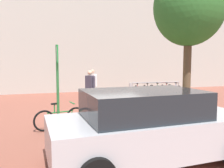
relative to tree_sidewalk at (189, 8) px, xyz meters
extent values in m
plane|color=brown|center=(-2.10, 1.91, -4.01)|extent=(60.00, 60.00, 0.00)
cube|color=#B2ADA3|center=(-2.10, 9.69, 0.99)|extent=(28.00, 1.20, 10.00)
cube|color=#336028|center=(-1.30, -0.03, -3.93)|extent=(7.00, 1.10, 0.16)
cylinder|color=brown|center=(0.00, 0.00, -2.48)|extent=(0.28, 0.28, 3.05)
ellipsoid|color=#2D6628|center=(0.00, 0.00, 0.04)|extent=(2.48, 2.48, 2.73)
cylinder|color=#2D7238|center=(-4.56, -0.03, -2.69)|extent=(0.08, 0.08, 2.64)
cube|color=#198C33|center=(-4.56, -0.03, -1.65)|extent=(0.04, 0.36, 0.52)
cube|color=white|center=(-4.56, -0.03, -1.65)|extent=(0.04, 0.30, 0.44)
torus|color=black|center=(-4.99, 0.09, -3.68)|extent=(0.66, 0.19, 0.66)
torus|color=black|center=(-3.99, 0.29, -3.68)|extent=(0.66, 0.19, 0.66)
cylinder|color=#1E7233|center=(-4.49, 0.19, -3.46)|extent=(0.83, 0.20, 0.04)
cylinder|color=#1E7233|center=(-4.39, 0.21, -3.71)|extent=(0.60, 0.15, 0.44)
cylinder|color=#1E7233|center=(-4.67, 0.15, -3.34)|extent=(0.04, 0.04, 0.28)
cube|color=black|center=(-4.67, 0.15, -3.18)|extent=(0.21, 0.12, 0.05)
cylinder|color=#1E7233|center=(-4.11, 0.26, -3.20)|extent=(0.12, 0.42, 0.04)
cylinder|color=#99999E|center=(0.50, 6.29, -3.61)|extent=(0.06, 0.06, 0.80)
cylinder|color=#99999E|center=(3.63, 5.98, -3.61)|extent=(0.06, 0.06, 0.80)
cylinder|color=#99999E|center=(2.06, 6.13, -3.21)|extent=(3.14, 0.37, 0.06)
torus|color=black|center=(0.68, 5.85, -3.71)|extent=(0.22, 0.60, 0.61)
torus|color=black|center=(0.94, 6.75, -3.71)|extent=(0.22, 0.60, 0.61)
cylinder|color=red|center=(0.81, 6.30, -3.50)|extent=(0.24, 0.75, 0.03)
cylinder|color=red|center=(0.84, 6.39, -3.74)|extent=(0.18, 0.54, 0.40)
cylinder|color=red|center=(0.77, 6.14, -3.39)|extent=(0.03, 0.03, 0.26)
cube|color=black|center=(0.77, 6.14, -3.25)|extent=(0.12, 0.20, 0.05)
cylinder|color=red|center=(0.91, 6.64, -3.26)|extent=(0.38, 0.14, 0.04)
torus|color=black|center=(1.35, 5.73, -3.71)|extent=(0.16, 0.61, 0.61)
torus|color=black|center=(1.52, 6.66, -3.71)|extent=(0.16, 0.61, 0.61)
cylinder|color=black|center=(1.44, 6.19, -3.50)|extent=(0.17, 0.76, 0.03)
cylinder|color=black|center=(1.45, 6.28, -3.74)|extent=(0.13, 0.55, 0.40)
cylinder|color=black|center=(1.41, 6.03, -3.39)|extent=(0.03, 0.03, 0.26)
cube|color=black|center=(1.41, 6.03, -3.25)|extent=(0.11, 0.19, 0.05)
cylinder|color=black|center=(1.50, 6.54, -3.26)|extent=(0.39, 0.10, 0.04)
torus|color=black|center=(2.11, 5.69, -3.71)|extent=(0.11, 0.61, 0.61)
torus|color=black|center=(2.02, 6.62, -3.71)|extent=(0.11, 0.61, 0.61)
cylinder|color=#1E7233|center=(2.06, 6.15, -3.50)|extent=(0.10, 0.77, 0.03)
cylinder|color=#1E7233|center=(2.06, 6.25, -3.74)|extent=(0.08, 0.56, 0.40)
cylinder|color=#1E7233|center=(2.08, 5.99, -3.39)|extent=(0.03, 0.03, 0.26)
cube|color=black|center=(2.08, 5.99, -3.25)|extent=(0.09, 0.19, 0.05)
cylinder|color=#1E7233|center=(2.03, 6.51, -3.26)|extent=(0.39, 0.07, 0.04)
torus|color=black|center=(2.63, 5.56, -3.71)|extent=(0.12, 0.61, 0.61)
torus|color=black|center=(2.74, 6.49, -3.71)|extent=(0.12, 0.61, 0.61)
cylinder|color=red|center=(2.68, 6.03, -3.50)|extent=(0.12, 0.77, 0.03)
cylinder|color=red|center=(2.69, 6.12, -3.74)|extent=(0.09, 0.56, 0.40)
cylinder|color=red|center=(2.67, 5.86, -3.39)|extent=(0.03, 0.03, 0.26)
cube|color=black|center=(2.67, 5.86, -3.25)|extent=(0.09, 0.19, 0.05)
cylinder|color=red|center=(2.72, 6.38, -3.26)|extent=(0.39, 0.08, 0.04)
torus|color=black|center=(3.37, 5.53, -3.71)|extent=(0.13, 0.61, 0.61)
torus|color=black|center=(3.26, 6.47, -3.71)|extent=(0.13, 0.61, 0.61)
cylinder|color=#194CA5|center=(3.32, 6.00, -3.50)|extent=(0.12, 0.77, 0.03)
cylinder|color=#194CA5|center=(3.30, 6.09, -3.74)|extent=(0.10, 0.56, 0.40)
cylinder|color=#194CA5|center=(3.34, 5.83, -3.39)|extent=(0.03, 0.03, 0.26)
cube|color=black|center=(3.34, 5.83, -3.25)|extent=(0.09, 0.19, 0.05)
cylinder|color=#194CA5|center=(3.27, 6.35, -3.26)|extent=(0.39, 0.08, 0.04)
cylinder|color=#ADADB2|center=(-0.03, 5.34, -3.56)|extent=(0.16, 0.16, 0.90)
cylinder|color=#2D2D38|center=(-2.42, 4.70, -3.58)|extent=(0.14, 0.14, 0.85)
cylinder|color=#2D2D38|center=(-2.34, 4.95, -3.58)|extent=(0.14, 0.14, 0.85)
cube|color=white|center=(-2.38, 4.83, -2.85)|extent=(0.41, 0.47, 0.62)
cylinder|color=white|center=(-2.25, 4.60, -2.88)|extent=(0.09, 0.09, 0.59)
cylinder|color=white|center=(-2.51, 5.05, -2.88)|extent=(0.09, 0.09, 0.59)
sphere|color=tan|center=(-2.38, 4.83, -2.40)|extent=(0.22, 0.22, 0.22)
cylinder|color=#2D2D38|center=(-2.72, 3.76, -3.58)|extent=(0.14, 0.14, 0.85)
cylinder|color=#2D2D38|center=(-2.86, 3.44, -3.58)|extent=(0.14, 0.14, 0.85)
cube|color=#383342|center=(-2.79, 3.60, -2.85)|extent=(0.42, 0.47, 0.62)
cylinder|color=#383342|center=(-2.93, 3.82, -2.88)|extent=(0.09, 0.09, 0.59)
cylinder|color=#383342|center=(-2.64, 3.39, -2.88)|extent=(0.09, 0.09, 0.59)
sphere|color=tan|center=(-2.79, 3.60, -2.40)|extent=(0.22, 0.22, 0.22)
cube|color=#B7B7BC|center=(-2.85, -2.82, -3.41)|extent=(4.36, 1.94, 0.76)
cube|color=#1E2328|center=(-3.05, -2.83, -2.75)|extent=(2.46, 1.66, 0.56)
cylinder|color=black|center=(-1.42, -1.88, -3.69)|extent=(0.65, 0.24, 0.64)
cylinder|color=black|center=(-4.34, -1.97, -3.69)|extent=(0.65, 0.24, 0.64)
camera|label=1|loc=(-5.13, -7.25, -1.86)|focal=37.72mm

